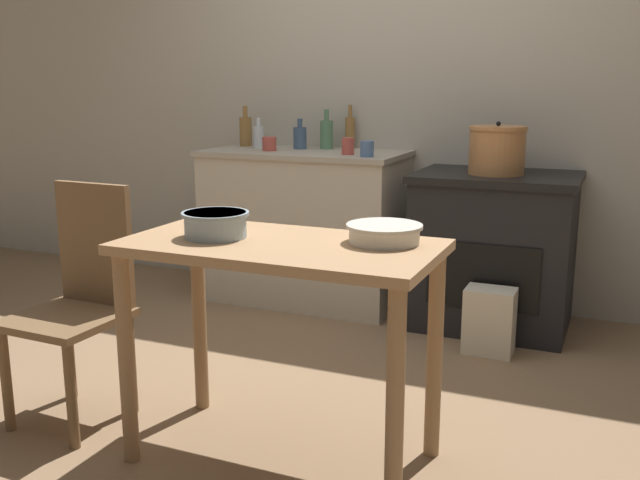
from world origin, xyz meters
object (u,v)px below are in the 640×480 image
object	(u,v)px
mixing_bowl_small	(384,232)
cup_mid_right	(348,146)
flour_sack	(489,321)
bottle_far_left	(259,136)
bottle_mid_left	(246,131)
stove	(494,250)
bottle_center_left	(300,137)
cup_center_right	(269,144)
bottle_center	(326,134)
mixing_bowl_large	(214,223)
cup_right	(367,149)
bottle_left	(350,132)
work_table	(281,282)
stock_pot	(497,150)
chair	(79,298)

from	to	relation	value
mixing_bowl_small	cup_mid_right	bearing A→B (deg)	115.29
flour_sack	bottle_far_left	distance (m)	1.84
flour_sack	bottle_mid_left	distance (m)	1.99
mixing_bowl_small	bottle_far_left	world-z (taller)	bottle_far_left
stove	bottle_far_left	bearing A→B (deg)	177.23
bottle_center_left	cup_center_right	size ratio (longest dim) A/B	2.18
bottle_far_left	bottle_center_left	size ratio (longest dim) A/B	1.02
bottle_far_left	bottle_center	distance (m)	0.43
mixing_bowl_large	bottle_mid_left	bearing A→B (deg)	116.22
bottle_center	cup_right	distance (m)	0.53
bottle_center	bottle_left	bearing A→B (deg)	33.56
work_table	cup_center_right	world-z (taller)	cup_center_right
bottle_far_left	bottle_left	bearing A→B (deg)	19.94
bottle_mid_left	cup_right	size ratio (longest dim) A/B	2.92
stock_pot	cup_right	bearing A→B (deg)	-169.06
stove	mixing_bowl_small	xyz separation A→B (m)	(-0.10, -1.64, 0.41)
mixing_bowl_small	bottle_center_left	xyz separation A→B (m)	(-1.12, 1.75, 0.16)
flour_sack	mixing_bowl_large	distance (m)	1.68
cup_mid_right	stove	bearing A→B (deg)	6.96
flour_sack	mixing_bowl_large	bearing A→B (deg)	-118.73
stove	bottle_far_left	world-z (taller)	bottle_far_left
work_table	bottle_mid_left	size ratio (longest dim) A/B	4.22
mixing_bowl_large	cup_right	xyz separation A→B (m)	(-0.02, 1.62, 0.12)
bottle_mid_left	cup_mid_right	bearing A→B (deg)	-17.65
cup_center_right	cup_right	size ratio (longest dim) A/B	0.97
stock_pot	cup_mid_right	xyz separation A→B (m)	(-0.82, -0.06, -0.00)
mixing_bowl_small	bottle_mid_left	world-z (taller)	bottle_mid_left
stock_pot	bottle_center	distance (m)	1.09
work_table	mixing_bowl_small	world-z (taller)	mixing_bowl_small
chair	flour_sack	size ratio (longest dim) A/B	2.82
mixing_bowl_large	stock_pot	bearing A→B (deg)	69.23
work_table	bottle_center	world-z (taller)	bottle_center
bottle_far_left	bottle_center_left	xyz separation A→B (m)	(0.27, 0.04, -0.00)
bottle_center_left	stove	bearing A→B (deg)	-5.22
work_table	chair	world-z (taller)	chair
mixing_bowl_small	bottle_left	bearing A→B (deg)	114.20
chair	work_table	bearing A→B (deg)	1.89
bottle_left	cup_mid_right	bearing A→B (deg)	-70.58
mixing_bowl_large	mixing_bowl_small	distance (m)	0.59
flour_sack	bottle_center	size ratio (longest dim) A/B	1.39
bottle_mid_left	bottle_center	bearing A→B (deg)	3.16
chair	bottle_far_left	world-z (taller)	bottle_far_left
bottle_far_left	cup_mid_right	distance (m)	0.69
bottle_center	cup_center_right	bearing A→B (deg)	-136.01
mixing_bowl_small	cup_center_right	size ratio (longest dim) A/B	3.04
stock_pot	mixing_bowl_small	xyz separation A→B (m)	(-0.09, -1.60, -0.14)
bottle_left	cup_mid_right	xyz separation A→B (m)	(0.13, -0.37, -0.06)
stock_pot	mixing_bowl_large	distance (m)	1.87
work_table	stock_pot	xyz separation A→B (m)	(0.42, 1.72, 0.32)
work_table	mixing_bowl_small	distance (m)	0.39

